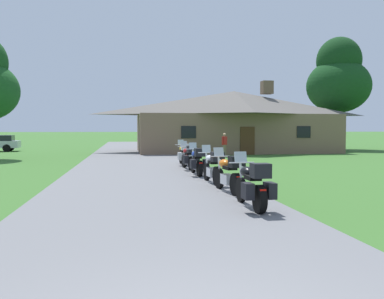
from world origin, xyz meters
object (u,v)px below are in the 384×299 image
(motorcycle_blue_fourth_in_row, at_px, (197,162))
(tree_right_of_lodge, at_px, (339,79))
(motorcycle_black_nearest_to_camera, at_px, (253,186))
(motorcycle_orange_second_in_row, at_px, (229,174))
(motorcycle_white_third_in_row, at_px, (213,167))
(bystander_red_shirt_near_lodge, at_px, (224,144))
(motorcycle_yellow_farthest_in_row, at_px, (184,155))
(motorcycle_red_fifth_in_row, at_px, (189,158))

(motorcycle_blue_fourth_in_row, relative_size, tree_right_of_lodge, 0.20)
(motorcycle_black_nearest_to_camera, height_order, motorcycle_orange_second_in_row, same)
(motorcycle_white_third_in_row, height_order, bystander_red_shirt_near_lodge, bystander_red_shirt_near_lodge)
(motorcycle_orange_second_in_row, bearing_deg, motorcycle_yellow_farthest_in_row, 84.03)
(bystander_red_shirt_near_lodge, relative_size, tree_right_of_lodge, 0.16)
(motorcycle_red_fifth_in_row, xyz_separation_m, motorcycle_yellow_farthest_in_row, (0.09, 2.36, 0.00))
(bystander_red_shirt_near_lodge, bearing_deg, motorcycle_yellow_farthest_in_row, 15.28)
(motorcycle_orange_second_in_row, bearing_deg, bystander_red_shirt_near_lodge, 70.67)
(motorcycle_white_third_in_row, distance_m, bystander_red_shirt_near_lodge, 14.33)
(motorcycle_black_nearest_to_camera, bearing_deg, motorcycle_yellow_farthest_in_row, 89.15)
(motorcycle_blue_fourth_in_row, relative_size, bystander_red_shirt_near_lodge, 1.25)
(motorcycle_black_nearest_to_camera, relative_size, bystander_red_shirt_near_lodge, 1.25)
(motorcycle_blue_fourth_in_row, xyz_separation_m, motorcycle_yellow_farthest_in_row, (0.11, 4.76, 0.00))
(motorcycle_white_third_in_row, distance_m, motorcycle_yellow_farthest_in_row, 7.34)
(motorcycle_red_fifth_in_row, xyz_separation_m, tree_right_of_lodge, (16.83, 17.22, 6.04))
(motorcycle_black_nearest_to_camera, xyz_separation_m, motorcycle_white_third_in_row, (0.03, 4.60, 0.01))
(motorcycle_black_nearest_to_camera, distance_m, tree_right_of_lodge, 32.21)
(motorcycle_blue_fourth_in_row, distance_m, motorcycle_yellow_farthest_in_row, 4.77)
(bystander_red_shirt_near_lodge, bearing_deg, motorcycle_black_nearest_to_camera, 33.71)
(tree_right_of_lodge, bearing_deg, bystander_red_shirt_near_lodge, -147.15)
(motorcycle_black_nearest_to_camera, height_order, motorcycle_red_fifth_in_row, same)
(motorcycle_yellow_farthest_in_row, distance_m, bystander_red_shirt_near_lodge, 7.50)
(motorcycle_red_fifth_in_row, bearing_deg, motorcycle_yellow_farthest_in_row, 82.45)
(motorcycle_red_fifth_in_row, relative_size, bystander_red_shirt_near_lodge, 1.25)
(motorcycle_orange_second_in_row, distance_m, motorcycle_blue_fourth_in_row, 4.65)
(motorcycle_yellow_farthest_in_row, height_order, bystander_red_shirt_near_lodge, bystander_red_shirt_near_lodge)
(motorcycle_orange_second_in_row, bearing_deg, motorcycle_black_nearest_to_camera, -97.67)
(motorcycle_black_nearest_to_camera, relative_size, motorcycle_white_third_in_row, 1.00)
(motorcycle_white_third_in_row, height_order, motorcycle_blue_fourth_in_row, same)
(motorcycle_black_nearest_to_camera, distance_m, motorcycle_blue_fourth_in_row, 7.18)
(motorcycle_orange_second_in_row, height_order, motorcycle_red_fifth_in_row, same)
(motorcycle_orange_second_in_row, relative_size, motorcycle_blue_fourth_in_row, 1.00)
(motorcycle_white_third_in_row, bearing_deg, motorcycle_blue_fourth_in_row, 89.33)
(motorcycle_red_fifth_in_row, bearing_deg, motorcycle_orange_second_in_row, -94.42)
(motorcycle_black_nearest_to_camera, bearing_deg, motorcycle_red_fifth_in_row, 89.64)
(motorcycle_orange_second_in_row, distance_m, tree_right_of_lodge, 30.09)
(motorcycle_black_nearest_to_camera, xyz_separation_m, motorcycle_blue_fourth_in_row, (-0.06, 7.18, 0.00))
(motorcycle_yellow_farthest_in_row, relative_size, bystander_red_shirt_near_lodge, 1.25)
(motorcycle_orange_second_in_row, relative_size, motorcycle_white_third_in_row, 1.00)
(motorcycle_white_third_in_row, height_order, tree_right_of_lodge, tree_right_of_lodge)
(motorcycle_white_third_in_row, distance_m, motorcycle_blue_fourth_in_row, 2.58)
(motorcycle_white_third_in_row, relative_size, tree_right_of_lodge, 0.20)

